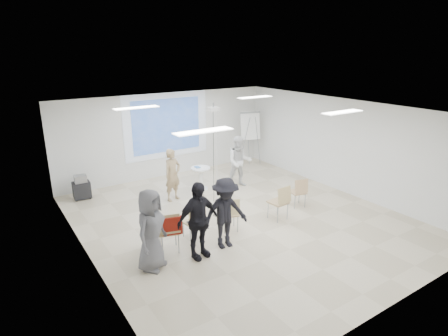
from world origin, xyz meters
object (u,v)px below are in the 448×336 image
chair_center (230,212)px  flipchart_easel (250,126)px  chair_right_inner (281,200)px  player_left (172,171)px  audience_left (198,215)px  chair_left_inner (193,220)px  laptop (191,221)px  chair_right_far (299,190)px  audience_outer (150,225)px  chair_left_mid (169,229)px  chair_far_left (154,231)px  pedestal_table (201,177)px  player_right (239,159)px  av_cart (81,188)px  audience_mid (225,209)px

chair_center → flipchart_easel: (3.88, 4.27, 1.04)m
chair_right_inner → player_left: bearing=117.4°
audience_left → chair_left_inner: bearing=61.5°
chair_center → laptop: bearing=-177.6°
chair_right_far → audience_outer: bearing=-158.9°
chair_left_mid → chair_right_inner: 3.24m
chair_far_left → pedestal_table: bearing=60.4°
chair_far_left → flipchart_easel: 7.31m
player_right → audience_left: size_ratio=0.93×
chair_far_left → laptop: 1.08m
chair_center → player_left: bearing=114.5°
chair_right_inner → audience_left: bearing=-175.9°
player_right → flipchart_easel: (1.76, 1.73, 0.62)m
pedestal_table → chair_center: 3.10m
chair_center → av_cart: 5.08m
pedestal_table → chair_far_left: (-2.90, -2.86, 0.10)m
chair_right_inner → audience_mid: size_ratio=0.51×
chair_left_inner → chair_far_left: bearing=178.8°
chair_center → audience_left: audience_left is taller
audience_left → chair_left_mid: bearing=124.4°
chair_left_mid → audience_left: bearing=-32.6°
player_right → chair_left_mid: size_ratio=1.92×
laptop → flipchart_easel: bearing=-146.0°
player_left → chair_far_left: bearing=-140.1°
laptop → audience_left: (-0.32, -0.89, 0.58)m
player_right → chair_left_inner: bearing=-115.4°
chair_center → laptop: (-0.97, 0.28, -0.10)m
chair_far_left → av_cart: chair_far_left is taller
audience_left → laptop: bearing=63.9°
audience_outer → flipchart_easel: flipchart_easel is taller
audience_mid → av_cart: 5.38m
chair_right_inner → laptop: chair_right_inner is taller
audience_outer → av_cart: bearing=56.1°
player_left → chair_left_inner: player_left is taller
chair_right_inner → audience_outer: (-3.82, -0.25, 0.41)m
audience_outer → audience_left: bearing=-45.7°
player_right → chair_left_mid: player_right is taller
player_right → chair_center: 3.34m
player_left → audience_mid: bearing=-110.4°
chair_center → chair_right_inner: bearing=10.8°
chair_far_left → chair_left_mid: 0.36m
pedestal_table → laptop: 3.26m
chair_far_left → audience_mid: bearing=-8.7°
chair_left_inner → chair_right_inner: size_ratio=0.83×
chair_center → laptop: size_ratio=3.03×
chair_left_mid → audience_left: (0.46, -0.52, 0.43)m
pedestal_table → chair_right_far: chair_right_far is taller
player_left → laptop: size_ratio=6.13×
audience_left → chair_right_far: bearing=4.5°
chair_center → audience_mid: 0.89m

